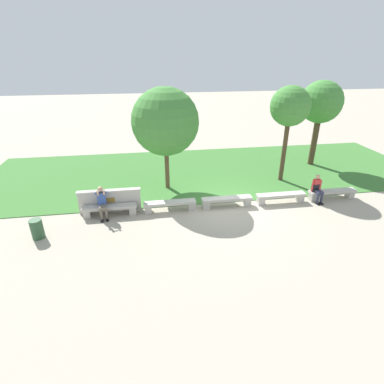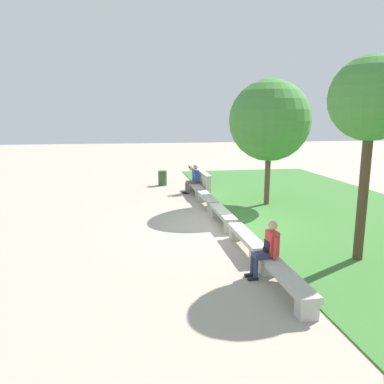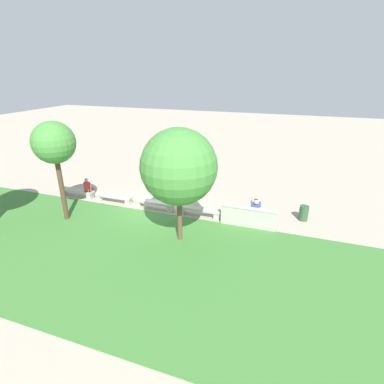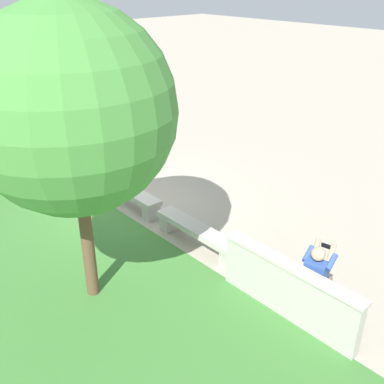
% 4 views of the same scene
% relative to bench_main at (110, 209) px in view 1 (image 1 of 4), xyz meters
% --- Properties ---
extents(ground_plane, '(80.00, 80.00, 0.00)m').
position_rel_bench_main_xyz_m(ground_plane, '(5.01, 0.00, -0.31)').
color(ground_plane, '#A89E8C').
extents(grass_strip, '(24.24, 8.00, 0.03)m').
position_rel_bench_main_xyz_m(grass_strip, '(5.01, 4.38, -0.29)').
color(grass_strip, '#3D7533').
rests_on(grass_strip, ground).
extents(bench_main, '(2.22, 0.40, 0.45)m').
position_rel_bench_main_xyz_m(bench_main, '(0.00, 0.00, 0.00)').
color(bench_main, '#B7B2A8').
rests_on(bench_main, ground).
extents(bench_near, '(2.22, 0.40, 0.45)m').
position_rel_bench_main_xyz_m(bench_near, '(2.50, 0.00, 0.00)').
color(bench_near, '#B7B2A8').
rests_on(bench_near, ground).
extents(bench_mid, '(2.22, 0.40, 0.45)m').
position_rel_bench_main_xyz_m(bench_mid, '(5.01, 0.00, 0.00)').
color(bench_mid, '#B7B2A8').
rests_on(bench_mid, ground).
extents(bench_far, '(2.22, 0.40, 0.45)m').
position_rel_bench_main_xyz_m(bench_far, '(7.51, 0.00, 0.00)').
color(bench_far, '#B7B2A8').
rests_on(bench_far, ground).
extents(bench_end, '(2.22, 0.40, 0.45)m').
position_rel_bench_main_xyz_m(bench_end, '(10.02, 0.00, 0.00)').
color(bench_end, '#B7B2A8').
rests_on(bench_end, ground).
extents(backrest_wall_with_plaque, '(2.61, 0.24, 1.01)m').
position_rel_bench_main_xyz_m(backrest_wall_with_plaque, '(0.00, 0.34, 0.21)').
color(backrest_wall_with_plaque, '#B7B2A8').
rests_on(backrest_wall_with_plaque, ground).
extents(person_photographer, '(0.52, 0.77, 1.32)m').
position_rel_bench_main_xyz_m(person_photographer, '(-0.26, -0.08, 0.43)').
color(person_photographer, black).
rests_on(person_photographer, ground).
extents(person_distant, '(0.48, 0.69, 1.26)m').
position_rel_bench_main_xyz_m(person_distant, '(9.18, -0.07, 0.36)').
color(person_distant, black).
rests_on(person_distant, ground).
extents(backpack, '(0.28, 0.24, 0.43)m').
position_rel_bench_main_xyz_m(backpack, '(9.13, 0.02, 0.32)').
color(backpack, black).
rests_on(backpack, bench_end).
extents(tree_behind_wall, '(3.11, 3.11, 4.87)m').
position_rel_bench_main_xyz_m(tree_behind_wall, '(2.60, 2.41, 3.00)').
color(tree_behind_wall, brown).
rests_on(tree_behind_wall, ground).
extents(tree_left_background, '(2.33, 2.33, 4.84)m').
position_rel_bench_main_xyz_m(tree_left_background, '(11.46, 4.56, 3.31)').
color(tree_left_background, '#4C3826').
rests_on(tree_left_background, ground).
extents(tree_right_background, '(1.92, 1.92, 4.82)m').
position_rel_bench_main_xyz_m(tree_right_background, '(8.61, 2.49, 3.50)').
color(tree_right_background, '#4C3826').
rests_on(tree_right_background, ground).
extents(trash_bin, '(0.44, 0.44, 0.75)m').
position_rel_bench_main_xyz_m(trash_bin, '(-2.46, -1.30, 0.07)').
color(trash_bin, '#2D5133').
rests_on(trash_bin, ground).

